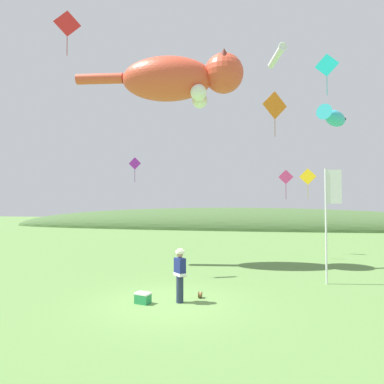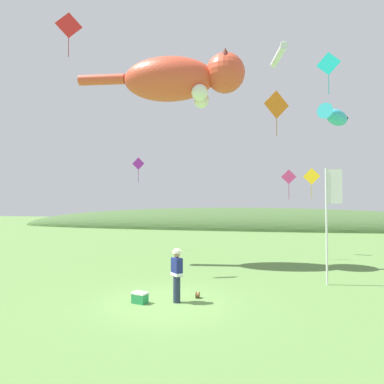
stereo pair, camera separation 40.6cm
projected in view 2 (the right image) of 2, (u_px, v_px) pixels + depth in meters
name	position (u px, v px, depth m)	size (l,w,h in m)	color
ground_plane	(166.00, 303.00, 11.39)	(120.00, 120.00, 0.00)	#5B8442
distant_hill_ridge	(241.00, 228.00, 44.03)	(62.86, 10.06, 5.30)	#426033
festival_attendant	(177.00, 274.00, 11.43)	(0.48, 0.48, 1.77)	#232D47
kite_spool	(198.00, 295.00, 11.94)	(0.12, 0.22, 0.22)	olive
picnic_cooler	(140.00, 298.00, 11.33)	(0.56, 0.45, 0.36)	#268C4C
festival_banner_pole	(330.00, 208.00, 13.91)	(0.66, 0.08, 4.74)	silver
kite_giant_cat	(181.00, 79.00, 18.53)	(9.14, 3.15, 2.78)	#E04C33
kite_fish_windsock	(335.00, 116.00, 15.51)	(1.82, 2.59, 0.79)	#33B2CC
kite_tube_streamer	(279.00, 55.00, 18.56)	(0.89, 2.51, 0.44)	white
kite_diamond_gold	(312.00, 177.00, 22.07)	(1.03, 0.38, 1.99)	yellow
kite_diamond_pink	(289.00, 177.00, 20.33)	(0.88, 0.05, 1.78)	#E53F8C
kite_diamond_orange	(276.00, 105.00, 17.78)	(1.29, 0.79, 2.40)	orange
kite_diamond_teal	(328.00, 64.00, 15.96)	(1.04, 0.38, 2.00)	#19BFBF
kite_diamond_red	(69.00, 26.00, 16.18)	(1.07, 0.66, 2.15)	red
kite_diamond_violet	(138.00, 164.00, 24.34)	(0.89, 0.07, 1.79)	purple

